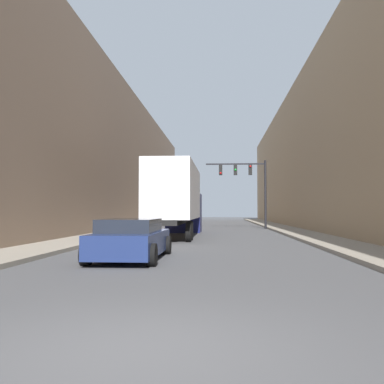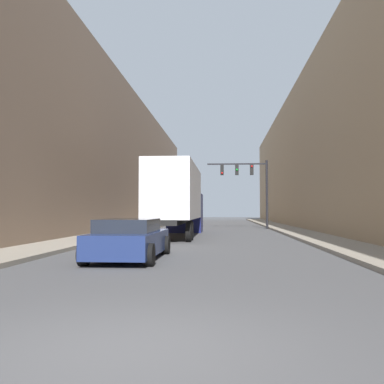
# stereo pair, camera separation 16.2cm
# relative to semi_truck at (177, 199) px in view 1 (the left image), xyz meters

# --- Properties ---
(ground_plane) EXTENTS (200.00, 200.00, 0.00)m
(ground_plane) POSITION_rel_semi_truck_xyz_m (1.77, -21.25, -2.28)
(ground_plane) COLOR #4C4C4F
(sidewalk_right) EXTENTS (2.37, 80.00, 0.15)m
(sidewalk_right) POSITION_rel_semi_truck_xyz_m (7.81, 8.75, -2.20)
(sidewalk_right) COLOR gray
(sidewalk_right) RESTS_ON ground
(sidewalk_left) EXTENTS (2.37, 80.00, 0.15)m
(sidewalk_left) POSITION_rel_semi_truck_xyz_m (-4.27, 8.75, -2.20)
(sidewalk_left) COLOR gray
(sidewalk_left) RESTS_ON ground
(building_right) EXTENTS (6.00, 80.00, 12.65)m
(building_right) POSITION_rel_semi_truck_xyz_m (12.00, 8.75, 4.05)
(building_right) COLOR tan
(building_right) RESTS_ON ground
(building_left) EXTENTS (6.00, 80.00, 12.67)m
(building_left) POSITION_rel_semi_truck_xyz_m (-8.45, 8.75, 4.06)
(building_left) COLOR #846B56
(building_left) RESTS_ON ground
(semi_truck) EXTENTS (2.43, 12.41, 4.13)m
(semi_truck) POSITION_rel_semi_truck_xyz_m (0.00, 0.00, 0.00)
(semi_truck) COLOR silver
(semi_truck) RESTS_ON ground
(sedan_car) EXTENTS (2.11, 4.67, 1.28)m
(sedan_car) POSITION_rel_semi_truck_xyz_m (-0.19, -12.50, -1.65)
(sedan_car) COLOR navy
(sedan_car) RESTS_ON ground
(traffic_signal_gantry) EXTENTS (5.21, 0.35, 5.89)m
(traffic_signal_gantry) POSITION_rel_semi_truck_xyz_m (5.08, 10.97, 1.91)
(traffic_signal_gantry) COLOR black
(traffic_signal_gantry) RESTS_ON ground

